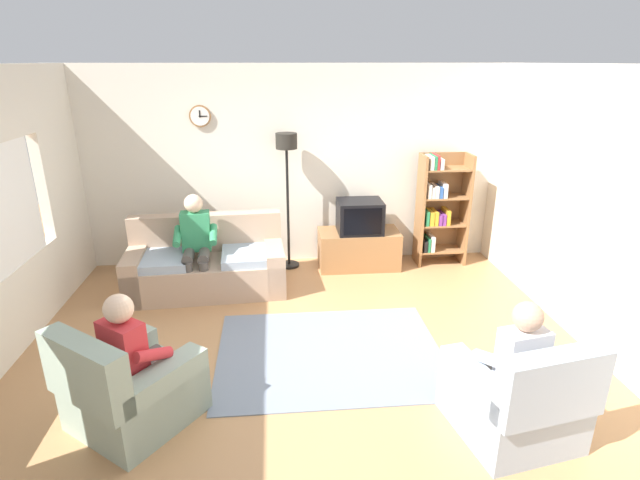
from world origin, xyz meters
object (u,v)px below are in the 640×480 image
(tv, at_px, (360,216))
(tv_stand, at_px, (359,249))
(person_in_left_armchair, at_px, (135,351))
(person_in_right_armchair, at_px, (513,359))
(armchair_near_window, at_px, (131,391))
(person_on_couch, at_px, (196,240))
(bookshelf, at_px, (439,208))
(floor_lamp, at_px, (287,164))
(armchair_near_bookshelf, at_px, (515,401))
(couch, at_px, (207,266))

(tv, bearing_deg, tv_stand, 90.00)
(person_in_left_armchair, height_order, person_in_right_armchair, same)
(armchair_near_window, xyz_separation_m, person_in_left_armchair, (0.05, 0.07, 0.32))
(person_in_right_armchair, bearing_deg, tv_stand, 100.61)
(tv_stand, relative_size, armchair_near_window, 0.93)
(tv_stand, distance_m, person_on_couch, 2.25)
(bookshelf, xyz_separation_m, armchair_near_window, (-3.43, -3.06, -0.52))
(tv, distance_m, person_in_left_armchair, 3.67)
(floor_lamp, relative_size, armchair_near_window, 1.56)
(person_in_left_armchair, bearing_deg, tv, 52.09)
(tv_stand, distance_m, floor_lamp, 1.54)
(floor_lamp, relative_size, person_on_couch, 1.49)
(person_on_couch, relative_size, person_in_left_armchair, 1.11)
(floor_lamp, height_order, person_on_couch, floor_lamp)
(armchair_near_window, bearing_deg, tv_stand, 52.33)
(armchair_near_bookshelf, xyz_separation_m, person_on_couch, (-2.73, 2.72, 0.41))
(person_in_right_armchair, bearing_deg, person_in_left_armchair, 172.52)
(couch, relative_size, person_on_couch, 1.57)
(tv_stand, bearing_deg, person_in_right_armchair, -79.39)
(couch, height_order, person_on_couch, person_on_couch)
(armchair_near_bookshelf, height_order, person_in_left_armchair, person_in_left_armchair)
(bookshelf, bearing_deg, armchair_near_window, -138.29)
(couch, relative_size, armchair_near_bookshelf, 1.93)
(couch, distance_m, armchair_near_bookshelf, 3.87)
(person_on_couch, bearing_deg, tv, 17.09)
(armchair_near_bookshelf, relative_size, person_in_left_armchair, 0.90)
(bookshelf, xyz_separation_m, person_on_couch, (-3.22, -0.74, -0.11))
(tv_stand, xyz_separation_m, tv, (0.00, -0.02, 0.48))
(couch, bearing_deg, floor_lamp, 32.26)
(couch, height_order, tv, tv)
(person_on_couch, bearing_deg, floor_lamp, 34.20)
(armchair_near_window, xyz_separation_m, person_in_right_armchair, (2.93, -0.31, 0.32))
(armchair_near_window, height_order, person_in_left_armchair, person_in_left_armchair)
(floor_lamp, distance_m, armchair_near_window, 3.56)
(tv, height_order, floor_lamp, floor_lamp)
(floor_lamp, bearing_deg, bookshelf, -0.79)
(tv_stand, height_order, floor_lamp, floor_lamp)
(bookshelf, height_order, floor_lamp, floor_lamp)
(bookshelf, height_order, person_in_left_armchair, bookshelf)
(person_in_left_armchair, relative_size, person_in_right_armchair, 1.00)
(couch, relative_size, person_in_right_armchair, 1.74)
(person_on_couch, distance_m, person_in_right_armchair, 3.78)
(couch, height_order, armchair_near_window, same)
(tv, xyz_separation_m, floor_lamp, (-0.97, 0.12, 0.71))
(bookshelf, height_order, armchair_near_bookshelf, bookshelf)
(couch, xyz_separation_m, armchair_near_window, (-0.30, -2.43, -0.02))
(tv_stand, bearing_deg, armchair_near_bookshelf, -79.39)
(couch, xyz_separation_m, floor_lamp, (1.04, 0.66, 1.14))
(floor_lamp, distance_m, person_in_right_armchair, 3.84)
(tv_stand, relative_size, person_on_couch, 0.89)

